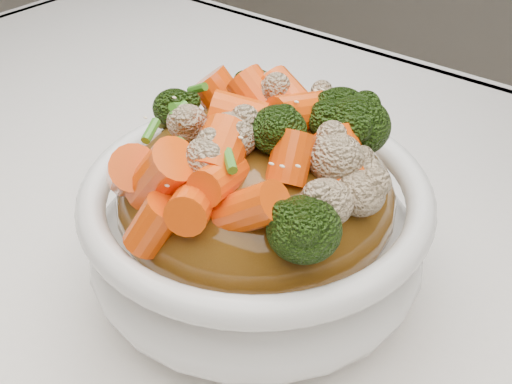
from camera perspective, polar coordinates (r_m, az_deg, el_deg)
The scene contains 8 objects.
tablecloth at distance 0.50m, azimuth -1.85°, elevation -6.02°, with size 1.20×0.80×0.04m, color white.
bowl at distance 0.42m, azimuth 0.00°, elevation -3.84°, with size 0.23×0.23×0.09m, color white, non-canonical shape.
sauce_base at distance 0.40m, azimuth 0.00°, elevation -0.37°, with size 0.19×0.19×0.10m, color #5C380F.
carrots at distance 0.37m, azimuth 0.00°, elevation 8.11°, with size 0.19×0.19×0.05m, color #F84F08, non-canonical shape.
broccoli at distance 0.37m, azimuth 0.00°, elevation 7.96°, with size 0.19×0.19×0.05m, color black, non-canonical shape.
cauliflower at distance 0.37m, azimuth 0.00°, elevation 7.66°, with size 0.19×0.19×0.04m, color tan, non-canonical shape.
scallions at distance 0.36m, azimuth 0.00°, elevation 8.26°, with size 0.14×0.14×0.02m, color #367D1C, non-canonical shape.
sesame_seeds at distance 0.36m, azimuth 0.00°, elevation 8.26°, with size 0.17×0.17×0.01m, color beige, non-canonical shape.
Camera 1 is at (0.24, -0.28, 1.07)m, focal length 42.00 mm.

